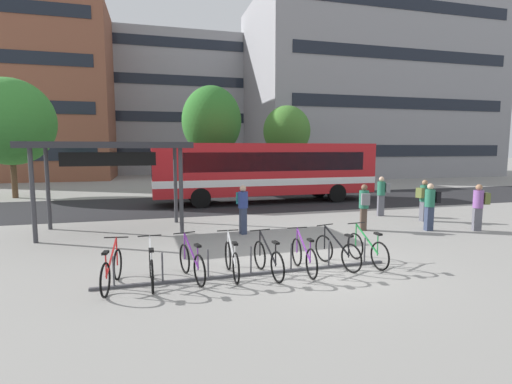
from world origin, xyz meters
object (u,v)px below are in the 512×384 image
at_px(commuter_olive_pack_2, 479,204).
at_px(parked_bicycle_purple_5, 304,256).
at_px(commuter_grey_pack_1, 364,204).
at_px(street_tree_0, 287,131).
at_px(commuter_black_pack_5, 431,203).
at_px(street_tree_1, 212,121).
at_px(parked_bicycle_green_7, 367,250).
at_px(parked_bicycle_white_3, 232,260).
at_px(parked_bicycle_black_4, 268,259).
at_px(parked_bicycle_white_1, 151,268).
at_px(street_tree_2, 10,122).
at_px(transit_shelter, 111,149).
at_px(commuter_grey_pack_3, 382,193).
at_px(commuter_olive_pack_4, 424,198).
at_px(parked_bicycle_purple_2, 192,263).
at_px(commuter_teal_pack_0, 243,206).
at_px(parked_bicycle_red_0, 112,270).
at_px(parked_bicycle_black_6, 337,252).

bearing_deg(commuter_olive_pack_2, parked_bicycle_purple_5, 39.25).
height_order(commuter_grey_pack_1, street_tree_0, street_tree_0).
relative_size(commuter_black_pack_5, street_tree_1, 0.25).
bearing_deg(parked_bicycle_green_7, parked_bicycle_white_3, 85.07).
height_order(parked_bicycle_purple_5, commuter_grey_pack_1, commuter_grey_pack_1).
bearing_deg(parked_bicycle_black_4, parked_bicycle_white_1, 81.51).
bearing_deg(parked_bicycle_black_4, commuter_grey_pack_1, -58.28).
xyz_separation_m(commuter_black_pack_5, street_tree_2, (-17.56, 14.07, 3.49)).
xyz_separation_m(parked_bicycle_white_1, transit_shelter, (-1.30, 5.88, 2.55)).
bearing_deg(commuter_grey_pack_3, transit_shelter, 16.03).
relative_size(commuter_olive_pack_4, commuter_black_pack_5, 0.99).
distance_m(street_tree_0, street_tree_1, 7.16).
bearing_deg(commuter_olive_pack_2, parked_bicycle_black_4, 37.54).
bearing_deg(street_tree_2, parked_bicycle_white_1, -65.30).
bearing_deg(street_tree_0, transit_shelter, -129.79).
height_order(parked_bicycle_white_1, parked_bicycle_purple_5, same).
distance_m(parked_bicycle_white_1, parked_bicycle_purple_2, 0.89).
distance_m(parked_bicycle_purple_2, street_tree_1, 16.61).
bearing_deg(commuter_grey_pack_3, commuter_teal_pack_0, 29.96).
relative_size(commuter_teal_pack_0, commuter_olive_pack_2, 1.01).
bearing_deg(parked_bicycle_black_4, street_tree_1, -11.03).
relative_size(transit_shelter, street_tree_1, 0.80).
height_order(parked_bicycle_black_4, commuter_grey_pack_3, commuter_grey_pack_3).
xyz_separation_m(parked_bicycle_red_0, parked_bicycle_black_4, (3.43, -0.10, 0.00)).
xyz_separation_m(commuter_teal_pack_0, street_tree_2, (-10.94, 12.84, 3.49)).
distance_m(parked_bicycle_black_4, parked_bicycle_purple_5, 0.90).
height_order(parked_bicycle_white_3, parked_bicycle_black_6, same).
bearing_deg(street_tree_0, commuter_grey_pack_3, -91.13).
relative_size(parked_bicycle_white_3, commuter_olive_pack_2, 1.03).
bearing_deg(street_tree_0, parked_bicycle_red_0, -119.08).
bearing_deg(commuter_olive_pack_4, parked_bicycle_red_0, -170.77).
bearing_deg(commuter_olive_pack_4, commuter_olive_pack_2, -85.10).
xyz_separation_m(parked_bicycle_green_7, commuter_grey_pack_3, (4.40, 6.12, 0.61)).
distance_m(parked_bicycle_white_1, transit_shelter, 6.54).
bearing_deg(parked_bicycle_black_6, street_tree_2, 21.85).
height_order(commuter_teal_pack_0, commuter_grey_pack_1, commuter_teal_pack_0).
bearing_deg(commuter_olive_pack_2, parked_bicycle_red_0, 32.38).
bearing_deg(commuter_olive_pack_2, commuter_black_pack_5, 3.72).
xyz_separation_m(parked_bicycle_black_4, commuter_grey_pack_1, (4.74, 3.81, 0.57)).
xyz_separation_m(parked_bicycle_black_4, street_tree_1, (1.10, 15.98, 4.24)).
bearing_deg(parked_bicycle_red_0, commuter_olive_pack_4, -59.49).
xyz_separation_m(parked_bicycle_red_0, parked_bicycle_white_1, (0.81, -0.03, 0.00)).
height_order(parked_bicycle_red_0, street_tree_0, street_tree_0).
relative_size(parked_bicycle_purple_5, commuter_black_pack_5, 1.01).
relative_size(parked_bicycle_white_1, commuter_grey_pack_3, 1.00).
distance_m(commuter_olive_pack_4, street_tree_1, 13.67).
bearing_deg(transit_shelter, parked_bicycle_green_7, -43.25).
distance_m(parked_bicycle_green_7, street_tree_2, 21.98).
distance_m(commuter_olive_pack_2, street_tree_2, 24.35).
bearing_deg(street_tree_2, parked_bicycle_black_4, -58.62).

